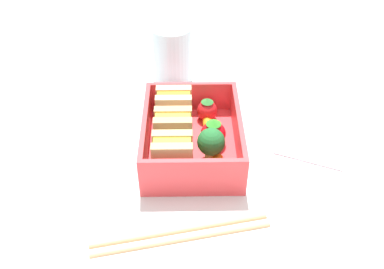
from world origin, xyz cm
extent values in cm
cube|color=silver|center=(0.00, 0.00, -1.00)|extent=(120.00, 120.00, 2.00)
cube|color=#E64046|center=(0.00, 0.00, 0.60)|extent=(15.63, 12.04, 1.20)
cube|color=#E64046|center=(0.00, 5.72, 3.28)|extent=(15.63, 0.60, 4.16)
cube|color=#E64046|center=(0.00, -5.72, 3.28)|extent=(15.63, 0.60, 4.16)
cube|color=#E64046|center=(-7.52, 0.00, 3.28)|extent=(0.60, 10.84, 4.16)
cube|color=#E64046|center=(7.52, 0.00, 3.28)|extent=(0.60, 10.84, 4.16)
cube|color=tan|center=(-5.74, 2.31, 3.55)|extent=(1.13, 4.61, 4.70)
cube|color=yellow|center=(-4.61, 2.31, 3.55)|extent=(1.13, 4.24, 4.33)
cube|color=tan|center=(-3.48, 2.31, 3.55)|extent=(1.13, 4.61, 4.70)
cube|color=tan|center=(-1.13, 2.31, 3.55)|extent=(1.13, 4.61, 4.70)
cube|color=yellow|center=(0.00, 2.31, 3.55)|extent=(1.13, 4.24, 4.33)
cube|color=tan|center=(1.13, 2.31, 3.55)|extent=(1.13, 4.61, 4.70)
cube|color=beige|center=(3.48, 2.31, 3.55)|extent=(1.13, 4.61, 4.70)
cube|color=orange|center=(4.61, 2.31, 3.55)|extent=(1.13, 4.24, 4.33)
cube|color=beige|center=(5.74, 2.31, 3.55)|extent=(1.13, 4.61, 4.70)
cylinder|color=orange|center=(-5.55, -3.02, 1.88)|extent=(4.32, 1.42, 1.36)
cylinder|color=#8BCA6D|center=(-2.91, -2.19, 2.01)|extent=(1.36, 1.36, 1.62)
sphere|color=#22662F|center=(-2.91, -2.19, 3.98)|extent=(3.31, 3.31, 3.31)
sphere|color=red|center=(0.24, -2.63, 2.78)|extent=(3.16, 3.16, 3.16)
cone|color=green|center=(0.24, -2.63, 4.66)|extent=(1.89, 1.89, 0.60)
cylinder|color=orange|center=(3.08, -2.08, 1.81)|extent=(4.44, 1.30, 1.21)
sphere|color=red|center=(5.17, -2.09, 2.57)|extent=(2.73, 2.73, 2.73)
cone|color=#34883C|center=(5.17, -2.09, 4.23)|extent=(1.64, 1.64, 0.60)
cylinder|color=tan|center=(-13.78, 1.18, 0.35)|extent=(4.36, 18.73, 0.70)
cylinder|color=tan|center=(-12.64, 1.41, 0.35)|extent=(4.36, 18.73, 0.70)
cylinder|color=silver|center=(17.27, 2.80, 4.39)|extent=(6.09, 6.09, 8.78)
cube|color=silver|center=(2.89, -16.59, 0.20)|extent=(14.02, 12.43, 0.40)
camera|label=1|loc=(-40.74, 0.58, 36.61)|focal=40.00mm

